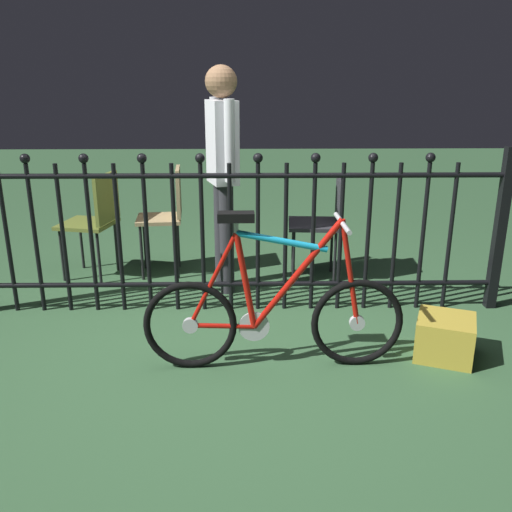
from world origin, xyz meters
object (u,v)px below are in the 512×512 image
object	(u,v)px
chair_olive	(96,216)
chair_tan	(168,210)
display_crate	(445,337)
bicycle	(274,314)
chair_charcoal	(324,218)
person_visitor	(223,160)

from	to	relation	value
chair_olive	chair_tan	distance (m)	0.59
chair_olive	display_crate	bearing A→B (deg)	-30.81
chair_tan	display_crate	bearing A→B (deg)	-39.52
display_crate	chair_tan	bearing A→B (deg)	140.48
bicycle	chair_tan	xyz separation A→B (m)	(-0.82, 1.63, 0.23)
chair_olive	chair_charcoal	distance (m)	1.89
person_visitor	display_crate	xyz separation A→B (m)	(1.38, -1.15, -0.91)
chair_charcoal	display_crate	distance (m)	1.54
person_visitor	display_crate	world-z (taller)	person_visitor
bicycle	chair_charcoal	size ratio (longest dim) A/B	1.78
person_visitor	display_crate	bearing A→B (deg)	-39.93
chair_olive	display_crate	world-z (taller)	chair_olive
bicycle	chair_charcoal	distance (m)	1.57
chair_olive	chair_charcoal	xyz separation A→B (m)	(1.89, -0.08, -0.01)
chair_tan	chair_charcoal	size ratio (longest dim) A/B	1.08
chair_tan	person_visitor	bearing A→B (deg)	-38.35
chair_olive	chair_tan	xyz separation A→B (m)	(0.59, 0.08, 0.03)
bicycle	person_visitor	size ratio (longest dim) A/B	0.88
bicycle	chair_charcoal	xyz separation A→B (m)	(0.48, 1.48, 0.19)
chair_charcoal	bicycle	bearing A→B (deg)	-108.12
chair_charcoal	person_visitor	world-z (taller)	person_visitor
chair_olive	person_visitor	xyz separation A→B (m)	(1.07, -0.31, 0.50)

